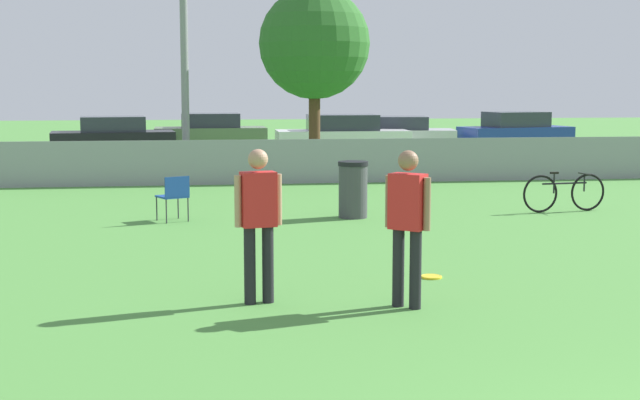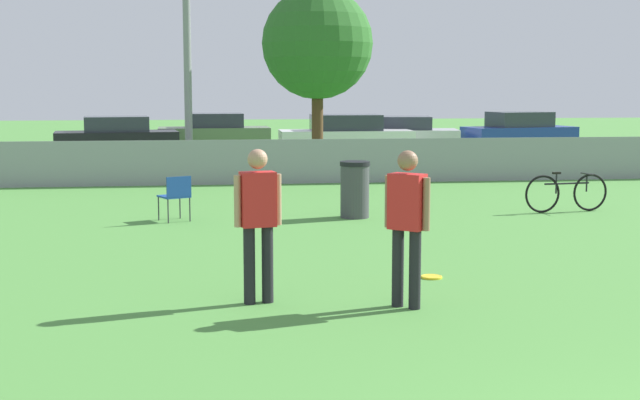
# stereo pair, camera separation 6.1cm
# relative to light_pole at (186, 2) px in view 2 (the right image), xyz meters

# --- Properties ---
(fence_backline) EXTENTS (26.87, 0.07, 1.21)m
(fence_backline) POSITION_rel_light_pole_xyz_m (4.13, -1.87, -4.02)
(fence_backline) COLOR gray
(fence_backline) RESTS_ON ground_plane
(light_pole) EXTENTS (0.90, 0.36, 7.65)m
(light_pole) POSITION_rel_light_pole_xyz_m (0.00, 0.00, 0.00)
(light_pole) COLOR gray
(light_pole) RESTS_ON ground_plane
(tree_near_pole) EXTENTS (3.07, 3.07, 5.10)m
(tree_near_pole) POSITION_rel_light_pole_xyz_m (3.54, 0.96, -1.02)
(tree_near_pole) COLOR #4C331E
(tree_near_pole) RESTS_ON ground_plane
(player_defender_red) EXTENTS (0.53, 0.29, 1.73)m
(player_defender_red) POSITION_rel_light_pole_xyz_m (0.99, -13.97, -3.57)
(player_defender_red) COLOR black
(player_defender_red) RESTS_ON ground_plane
(player_thrower_red) EXTENTS (0.43, 0.41, 1.73)m
(player_thrower_red) POSITION_rel_light_pole_xyz_m (2.58, -14.38, -3.57)
(player_thrower_red) COLOR black
(player_thrower_red) RESTS_ON ground_plane
(frisbee_disc) EXTENTS (0.27, 0.27, 0.03)m
(frisbee_disc) POSITION_rel_light_pole_xyz_m (3.24, -12.95, -4.56)
(frisbee_disc) COLOR yellow
(frisbee_disc) RESTS_ON ground_plane
(folding_chair_sideline) EXTENTS (0.63, 0.63, 0.82)m
(folding_chair_sideline) POSITION_rel_light_pole_xyz_m (-0.12, -7.75, -4.08)
(folding_chair_sideline) COLOR #333338
(folding_chair_sideline) RESTS_ON ground_plane
(bicycle_sideline) EXTENTS (1.74, 0.44, 0.78)m
(bicycle_sideline) POSITION_rel_light_pole_xyz_m (7.30, -7.49, -4.19)
(bicycle_sideline) COLOR black
(bicycle_sideline) RESTS_ON ground_plane
(trash_bin) EXTENTS (0.55, 0.55, 1.04)m
(trash_bin) POSITION_rel_light_pole_xyz_m (3.14, -7.70, -4.05)
(trash_bin) COLOR #3F3F44
(trash_bin) RESTS_ON ground_plane
(parked_car_dark) EXTENTS (4.24, 2.25, 1.38)m
(parked_car_dark) POSITION_rel_light_pole_xyz_m (-2.54, 7.06, -3.89)
(parked_car_dark) COLOR black
(parked_car_dark) RESTS_ON ground_plane
(parked_car_olive) EXTENTS (4.08, 1.86, 1.41)m
(parked_car_olive) POSITION_rel_light_pole_xyz_m (0.75, 9.23, -3.88)
(parked_car_olive) COLOR black
(parked_car_olive) RESTS_ON ground_plane
(parked_car_white) EXTENTS (4.49, 1.77, 1.44)m
(parked_car_white) POSITION_rel_light_pole_xyz_m (5.17, 6.21, -3.87)
(parked_car_white) COLOR black
(parked_car_white) RESTS_ON ground_plane
(parked_car_silver) EXTENTS (4.33, 2.46, 1.32)m
(parked_car_silver) POSITION_rel_light_pole_xyz_m (7.41, 7.71, -3.91)
(parked_car_silver) COLOR black
(parked_car_silver) RESTS_ON ground_plane
(parked_car_blue) EXTENTS (4.31, 2.44, 1.45)m
(parked_car_blue) POSITION_rel_light_pole_xyz_m (11.96, 8.00, -3.88)
(parked_car_blue) COLOR black
(parked_car_blue) RESTS_ON ground_plane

